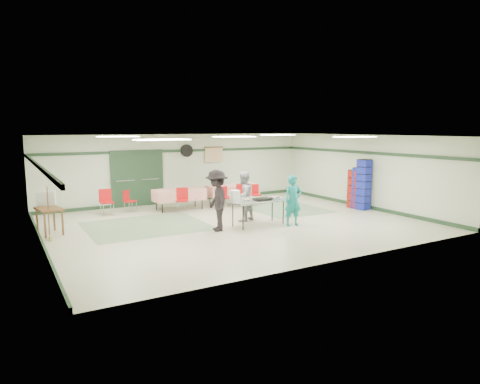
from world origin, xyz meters
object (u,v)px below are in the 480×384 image
volunteer_dark (217,200)px  crate_stack_red (356,189)px  crate_stack_blue_a (364,185)px  chair_loose_b (106,199)px  dining_table_b (179,194)px  chair_b (225,195)px  chair_c (255,193)px  crate_stack_blue_b (359,188)px  office_printer (46,198)px  chair_loose_a (128,199)px  volunteer_teal (293,201)px  serving_table (258,202)px  broom (48,213)px  dining_table_a (233,190)px  chair_d (182,198)px  chair_a (242,193)px  printer_table (49,212)px  volunteer_grey (243,196)px

volunteer_dark → crate_stack_red: bearing=108.3°
crate_stack_blue_a → chair_loose_b: bearing=156.9°
dining_table_b → chair_b: 1.67m
chair_c → crate_stack_blue_b: size_ratio=0.53×
chair_loose_b → office_printer: size_ratio=1.79×
chair_loose_a → office_printer: bearing=163.6°
chair_c → crate_stack_blue_a: size_ratio=0.44×
dining_table_b → chair_c: bearing=-12.0°
volunteer_teal → chair_b: bearing=105.8°
serving_table → crate_stack_blue_a: crate_stack_blue_a is taller
broom → chair_c: bearing=0.4°
volunteer_dark → office_printer: 4.94m
serving_table → office_printer: size_ratio=3.52×
dining_table_a → chair_b: chair_b is taller
chair_d → chair_loose_b: 2.57m
chair_loose_a → crate_stack_blue_b: bearing=-69.0°
chair_a → printer_table: size_ratio=0.88×
chair_d → crate_stack_blue_b: 6.43m
crate_stack_blue_a → crate_stack_red: size_ratio=1.29×
crate_stack_red → serving_table: bearing=-172.4°
chair_c → printer_table: chair_c is taller
chair_loose_a → broom: (-2.85, -2.71, 0.26)m
dining_table_a → chair_c: chair_c is taller
volunteer_dark → volunteer_teal: bearing=88.3°
chair_loose_b → office_printer: 2.37m
chair_loose_a → dining_table_a: bearing=-50.5°
dining_table_b → crate_stack_blue_a: bearing=-30.0°
serving_table → crate_stack_blue_b: size_ratio=1.16×
chair_loose_b → broom: size_ratio=0.63×
volunteer_dark → crate_stack_blue_a: crate_stack_blue_a is taller
serving_table → dining_table_a: size_ratio=0.87×
serving_table → crate_stack_blue_a: (4.64, 0.24, 0.20)m
volunteer_teal → chair_d: (-2.16, 3.52, -0.23)m
crate_stack_blue_a → broom: (-10.38, 1.02, -0.18)m
dining_table_b → printer_table: size_ratio=1.88×
serving_table → chair_a: 3.17m
dining_table_a → crate_stack_red: 4.63m
dining_table_a → printer_table: 6.87m
serving_table → chair_a: (1.15, 2.95, -0.19)m
dining_table_a → chair_c: size_ratio=2.51×
chair_d → crate_stack_red: bearing=0.7°
broom → chair_d: bearing=8.4°
broom → chair_b: bearing=3.0°
chair_loose_b → crate_stack_red: bearing=-23.6°
serving_table → volunteer_grey: size_ratio=1.11×
broom → dining_table_b: bearing=13.9°
dining_table_a → printer_table: (-6.69, -1.58, 0.07)m
volunteer_dark → chair_loose_a: size_ratio=2.27×
chair_a → crate_stack_blue_a: bearing=-40.3°
chair_d → chair_loose_a: bearing=169.7°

